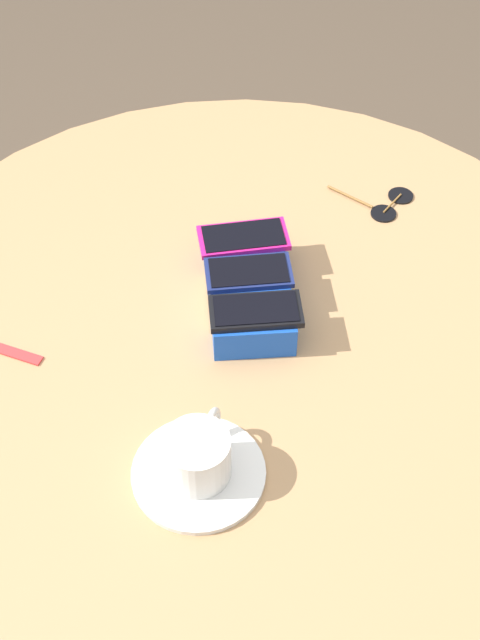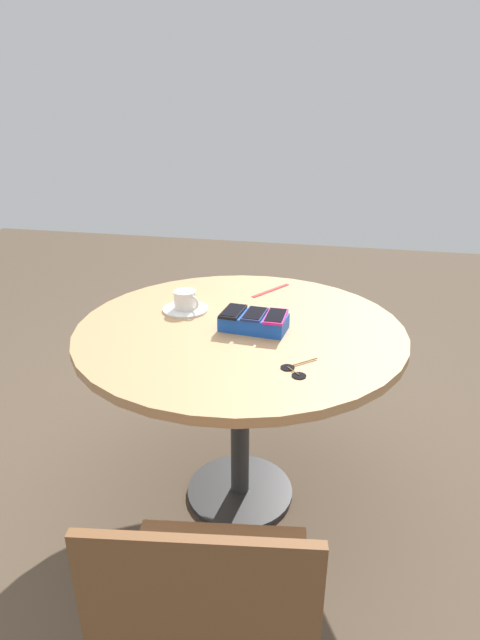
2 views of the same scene
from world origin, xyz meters
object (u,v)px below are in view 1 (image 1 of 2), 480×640
Objects in this scene: saucer at (199,473)px; coffee_cup at (198,455)px; sunglasses at (387,204)px; phone_navy at (249,272)px; phone_black at (256,311)px; phone_magenta at (243,238)px; phone_box at (249,289)px; round_table at (240,371)px.

saucer is 0.04m from coffee_cup.
coffee_cup is 0.78× the size of sunglasses.
saucer is at bearing -22.24° from phone_navy.
phone_black is at bearing 151.74° from saucer.
phone_magenta reaches higher than sunglasses.
phone_navy is at bearing -57.35° from sunglasses.
phone_magenta reaches higher than saucer.
phone_black is 0.79× the size of saucer.
phone_black is at bearing 151.76° from coffee_cup.
coffee_cup is (0.28, -0.11, -0.01)m from phone_navy.
phone_black reaches higher than saucer.
sunglasses is (-0.44, 0.37, -0.00)m from saucer.
phone_black reaches higher than phone_box.
round_table is 0.16m from phone_navy.
saucer is at bearing -22.28° from round_table.
phone_magenta is 0.07m from phone_navy.
round_table is at bearing -51.86° from sunglasses.
round_table is 8.50× the size of phone_black.
saucer is (0.22, -0.09, 0.10)m from round_table.
round_table is at bearing -22.05° from phone_navy.
phone_black reaches higher than sunglasses.
phone_black is at bearing -3.27° from phone_box.
phone_box is at bearing 156.99° from round_table.
phone_magenta and phone_navy have the same top height.
phone_box is 0.08m from phone_black.
phone_magenta is 1.27× the size of coffee_cup.
phone_magenta is at bearing 161.14° from saucer.
phone_navy is 0.95× the size of sunglasses.
phone_magenta is at bearing 176.22° from phone_black.
sunglasses is (-0.09, 0.25, -0.05)m from phone_magenta.
coffee_cup is at bearing -22.21° from round_table.
sunglasses is at bearing 122.65° from phone_navy.
phone_magenta is at bearing -69.53° from sunglasses.
phone_black is (0.02, 0.02, 0.15)m from round_table.
phone_box reaches higher than saucer.
coffee_cup is (0.35, -0.12, -0.01)m from phone_magenta.
phone_navy is (-0.05, 0.02, 0.15)m from round_table.
phone_box is 0.03m from phone_navy.
phone_black reaches higher than phone_navy.
phone_magenta is 1.01× the size of phone_black.
phone_navy is 0.30m from coffee_cup.
sunglasses is (-0.22, 0.28, 0.10)m from round_table.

